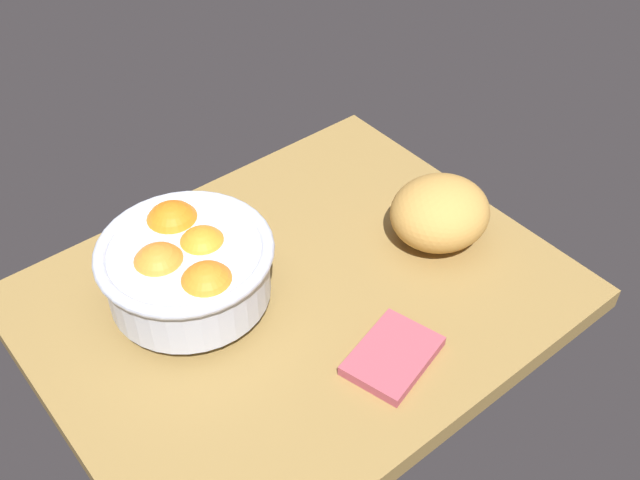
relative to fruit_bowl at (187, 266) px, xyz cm
name	(u,v)px	position (x,y,z in cm)	size (l,w,h in cm)	color
ground_plane	(298,300)	(-11.25, 7.32, -7.59)	(65.16, 52.55, 3.00)	olive
fruit_bowl	(187,266)	(0.00, 0.00, 0.00)	(21.67, 21.67, 10.71)	silver
bread_loaf	(440,213)	(-32.70, 11.28, -1.61)	(13.94, 12.82, 8.96)	#C49044
napkin_folded	(393,356)	(-13.25, 23.03, -5.41)	(11.21, 8.04, 1.35)	#AB4957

